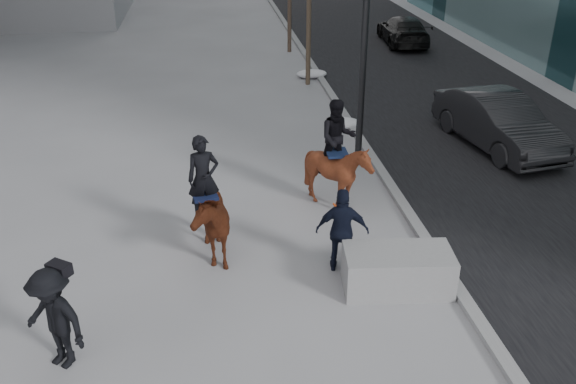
{
  "coord_description": "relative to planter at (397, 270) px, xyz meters",
  "views": [
    {
      "loc": [
        -1.42,
        -9.3,
        6.83
      ],
      "look_at": [
        0.0,
        1.2,
        1.5
      ],
      "focal_mm": 38.0,
      "sensor_mm": 36.0,
      "label": 1
    }
  ],
  "objects": [
    {
      "name": "planter",
      "position": [
        0.0,
        0.0,
        0.0
      ],
      "size": [
        2.09,
        1.2,
        0.8
      ],
      "primitive_type": "cube",
      "rotation": [
        0.0,
        0.0,
        -0.1
      ],
      "color": "gray",
      "rests_on": "ground"
    },
    {
      "name": "tree_near",
      "position": [
        0.51,
        13.4,
        2.37
      ],
      "size": [
        1.2,
        1.2,
        5.54
      ],
      "primitive_type": null,
      "color": "#3D3024",
      "rests_on": "ground"
    },
    {
      "name": "snow_piles",
      "position": [
        0.81,
        11.62,
        -0.25
      ],
      "size": [
        1.22,
        6.44,
        0.31
      ],
      "color": "silver",
      "rests_on": "ground"
    },
    {
      "name": "curb",
      "position": [
        1.11,
        10.15,
        -0.34
      ],
      "size": [
        0.25,
        90.0,
        0.12
      ],
      "primitive_type": "cube",
      "color": "gray",
      "rests_on": "ground"
    },
    {
      "name": "ground",
      "position": [
        -1.89,
        0.15,
        -0.4
      ],
      "size": [
        120.0,
        120.0,
        0.0
      ],
      "primitive_type": "plane",
      "color": "gray",
      "rests_on": "ground"
    },
    {
      "name": "mounted_left",
      "position": [
        -3.51,
        1.68,
        0.55
      ],
      "size": [
        1.24,
        2.11,
        2.56
      ],
      "color": "#481C0E",
      "rests_on": "ground"
    },
    {
      "name": "road",
      "position": [
        5.11,
        10.15,
        -0.4
      ],
      "size": [
        8.0,
        90.0,
        0.01
      ],
      "primitive_type": "cube",
      "color": "black",
      "rests_on": "ground"
    },
    {
      "name": "car_near",
      "position": [
        4.91,
        6.46,
        0.37
      ],
      "size": [
        2.38,
        4.9,
        1.55
      ],
      "primitive_type": "imported",
      "rotation": [
        0.0,
        0.0,
        0.16
      ],
      "color": "black",
      "rests_on": "ground"
    },
    {
      "name": "tree_far",
      "position": [
        0.51,
        18.6,
        1.83
      ],
      "size": [
        1.2,
        1.2,
        4.47
      ],
      "primitive_type": null,
      "color": "#382B21",
      "rests_on": "ground"
    },
    {
      "name": "feeder",
      "position": [
        -0.9,
        0.79,
        0.48
      ],
      "size": [
        1.1,
        0.96,
        1.75
      ],
      "color": "black",
      "rests_on": "ground"
    },
    {
      "name": "mounted_right",
      "position": [
        -0.46,
        3.38,
        0.64
      ],
      "size": [
        1.43,
        1.59,
        2.6
      ],
      "color": "#522410",
      "rests_on": "ground"
    },
    {
      "name": "camera_crew",
      "position": [
        -5.87,
        -1.25,
        0.49
      ],
      "size": [
        1.3,
        1.18,
        1.75
      ],
      "color": "black",
      "rests_on": "ground"
    },
    {
      "name": "car_far",
      "position": [
        6.12,
        19.38,
        0.26
      ],
      "size": [
        2.2,
        4.69,
        1.32
      ],
      "primitive_type": "imported",
      "rotation": [
        0.0,
        0.0,
        3.07
      ],
      "color": "black",
      "rests_on": "ground"
    }
  ]
}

